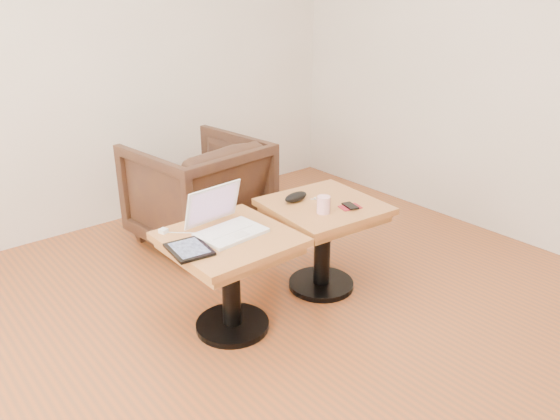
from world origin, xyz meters
TOP-DOWN VIEW (x-y plane):
  - room_shell at (0.00, 0.00)m, footprint 4.52×4.52m
  - side_table_left at (0.05, 0.48)m, footprint 0.60×0.60m
  - side_table_right at (0.71, 0.49)m, footprint 0.65×0.65m
  - laptop at (0.06, 0.53)m, footprint 0.35×0.31m
  - tablet at (-0.19, 0.46)m, footprint 0.20×0.24m
  - charging_adapter at (-0.19, 0.72)m, footprint 0.05×0.05m
  - glasses_case at (0.61, 0.62)m, footprint 0.17×0.09m
  - striped_cup at (0.61, 0.39)m, footprint 0.09×0.09m
  - earbuds_tangle at (0.73, 0.54)m, footprint 0.08×0.07m
  - phone_on_sleeve at (0.78, 0.35)m, footprint 0.13×0.11m
  - armchair at (0.50, 1.51)m, footprint 0.87×0.89m

SIDE VIEW (x-z plane):
  - armchair at x=0.50m, z-range 0.00..0.74m
  - side_table_left at x=0.05m, z-range 0.14..0.68m
  - side_table_right at x=0.71m, z-range 0.14..0.68m
  - phone_on_sleeve at x=0.78m, z-range 0.55..0.56m
  - earbuds_tangle at x=0.73m, z-range 0.55..0.56m
  - tablet at x=-0.19m, z-range 0.55..0.56m
  - charging_adapter at x=-0.19m, z-range 0.55..0.57m
  - glasses_case at x=0.61m, z-range 0.55..0.60m
  - laptop at x=0.06m, z-range 0.48..0.71m
  - striped_cup at x=0.61m, z-range 0.55..0.64m
  - room_shell at x=0.00m, z-range 0.00..2.71m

